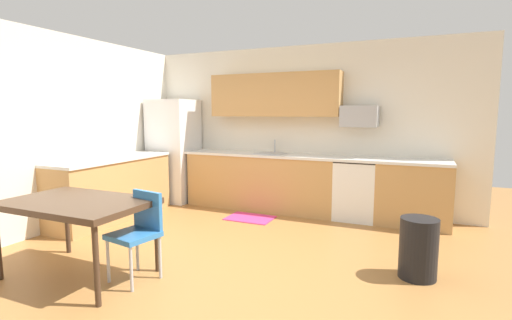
% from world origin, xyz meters
% --- Properties ---
extents(ground_plane, '(12.00, 12.00, 0.00)m').
position_xyz_m(ground_plane, '(0.00, 0.00, 0.00)').
color(ground_plane, '#9E6B38').
extents(wall_back, '(5.80, 0.10, 2.70)m').
position_xyz_m(wall_back, '(0.00, 2.65, 1.35)').
color(wall_back, silver).
rests_on(wall_back, ground).
extents(wall_left, '(0.10, 5.80, 2.70)m').
position_xyz_m(wall_left, '(-2.65, 0.00, 1.35)').
color(wall_left, silver).
rests_on(wall_left, ground).
extents(cabinet_run_back, '(2.54, 0.60, 0.90)m').
position_xyz_m(cabinet_run_back, '(-0.48, 2.30, 0.45)').
color(cabinet_run_back, tan).
rests_on(cabinet_run_back, ground).
extents(cabinet_run_back_right, '(1.01, 0.60, 0.90)m').
position_xyz_m(cabinet_run_back_right, '(1.90, 2.30, 0.45)').
color(cabinet_run_back_right, tan).
rests_on(cabinet_run_back_right, ground).
extents(cabinet_run_left, '(0.60, 2.00, 0.90)m').
position_xyz_m(cabinet_run_left, '(-2.30, 0.80, 0.45)').
color(cabinet_run_left, tan).
rests_on(cabinet_run_left, ground).
extents(countertop_back, '(4.80, 0.64, 0.04)m').
position_xyz_m(countertop_back, '(0.00, 2.30, 0.92)').
color(countertop_back, silver).
rests_on(countertop_back, cabinet_run_back).
extents(countertop_left, '(0.64, 2.00, 0.04)m').
position_xyz_m(countertop_left, '(-2.30, 0.80, 0.92)').
color(countertop_left, silver).
rests_on(countertop_left, cabinet_run_left).
extents(upper_cabinets_back, '(2.20, 0.34, 0.70)m').
position_xyz_m(upper_cabinets_back, '(-0.30, 2.43, 1.90)').
color(upper_cabinets_back, tan).
extents(refrigerator, '(0.76, 0.70, 1.84)m').
position_xyz_m(refrigerator, '(-2.18, 2.22, 0.92)').
color(refrigerator, white).
rests_on(refrigerator, ground).
extents(oven_range, '(0.60, 0.60, 0.91)m').
position_xyz_m(oven_range, '(1.09, 2.30, 0.46)').
color(oven_range, white).
rests_on(oven_range, ground).
extents(microwave, '(0.54, 0.36, 0.32)m').
position_xyz_m(microwave, '(1.09, 2.40, 1.56)').
color(microwave, '#9EA0A5').
extents(sink_basin, '(0.48, 0.40, 0.14)m').
position_xyz_m(sink_basin, '(-0.30, 2.30, 0.88)').
color(sink_basin, '#A5A8AD').
rests_on(sink_basin, countertop_back).
extents(sink_faucet, '(0.02, 0.02, 0.24)m').
position_xyz_m(sink_faucet, '(-0.30, 2.48, 1.04)').
color(sink_faucet, '#B2B5BA').
rests_on(sink_faucet, countertop_back).
extents(dining_table, '(1.40, 0.90, 0.77)m').
position_xyz_m(dining_table, '(-1.09, -0.88, 0.70)').
color(dining_table, '#422D1E').
rests_on(dining_table, ground).
extents(chair_near_table, '(0.46, 0.46, 0.85)m').
position_xyz_m(chair_near_table, '(-0.50, -0.68, 0.50)').
color(chair_near_table, '#2D72B7').
rests_on(chair_near_table, ground).
extents(trash_bin, '(0.36, 0.36, 0.60)m').
position_xyz_m(trash_bin, '(1.99, 0.42, 0.30)').
color(trash_bin, black).
rests_on(trash_bin, ground).
extents(floor_mat, '(0.70, 0.50, 0.01)m').
position_xyz_m(floor_mat, '(-0.39, 1.65, 0.01)').
color(floor_mat, '#CC3372').
rests_on(floor_mat, ground).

